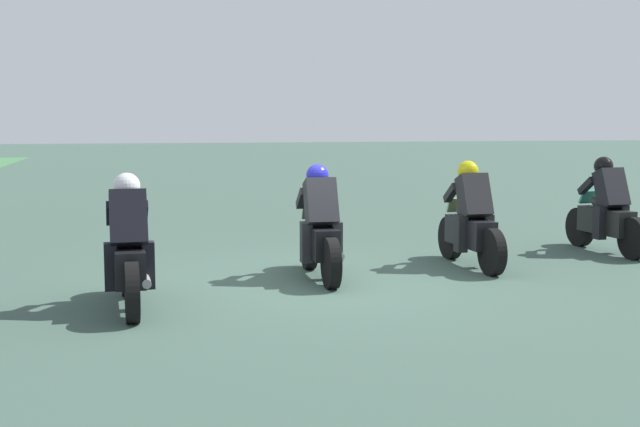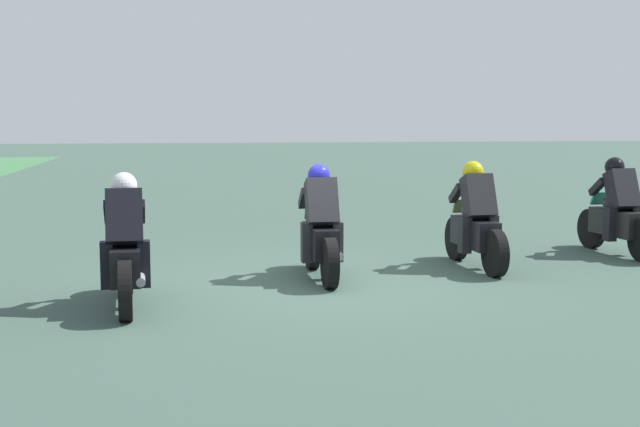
# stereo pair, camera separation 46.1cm
# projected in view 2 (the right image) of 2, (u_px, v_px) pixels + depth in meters

# --- Properties ---
(ground_plane) EXTENTS (120.00, 120.00, 0.00)m
(ground_plane) POSITION_uv_depth(u_px,v_px,m) (322.00, 282.00, 10.92)
(ground_plane) COLOR #3C5549
(rider_lane_a) EXTENTS (2.04, 0.56, 1.51)m
(rider_lane_a) POSITION_uv_depth(u_px,v_px,m) (617.00, 215.00, 13.00)
(rider_lane_a) COLOR black
(rider_lane_a) RESTS_ON ground_plane
(rider_lane_b) EXTENTS (2.04, 0.55, 1.51)m
(rider_lane_b) POSITION_uv_depth(u_px,v_px,m) (475.00, 224.00, 11.85)
(rider_lane_b) COLOR black
(rider_lane_b) RESTS_ON ground_plane
(rider_lane_c) EXTENTS (2.04, 0.54, 1.51)m
(rider_lane_c) POSITION_uv_depth(u_px,v_px,m) (321.00, 232.00, 11.09)
(rider_lane_c) COLOR black
(rider_lane_c) RESTS_ON ground_plane
(rider_lane_d) EXTENTS (2.04, 0.55, 1.51)m
(rider_lane_d) POSITION_uv_depth(u_px,v_px,m) (125.00, 252.00, 9.43)
(rider_lane_d) COLOR black
(rider_lane_d) RESTS_ON ground_plane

